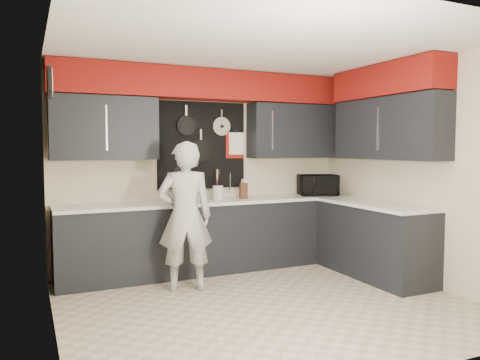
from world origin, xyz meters
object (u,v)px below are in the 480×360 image
microwave (318,185)px  knife_block (243,191)px  coffee_maker (185,189)px  person (185,216)px  utensil_crock (218,192)px

microwave → knife_block: (-1.15, 0.04, -0.04)m
microwave → coffee_maker: size_ratio=1.81×
coffee_maker → person: 0.72m
person → microwave: bearing=-151.7°
person → coffee_maker: bearing=-95.6°
microwave → utensil_crock: (-1.48, 0.11, -0.06)m
knife_block → utensil_crock: bearing=177.4°
utensil_crock → knife_block: bearing=-12.5°
utensil_crock → coffee_maker: coffee_maker is taller
knife_block → utensil_crock: 0.34m
microwave → person: size_ratio=0.32×
coffee_maker → person: (-0.22, -0.65, -0.24)m
utensil_crock → coffee_maker: (-0.46, -0.06, 0.06)m
coffee_maker → person: person is taller
coffee_maker → utensil_crock: bearing=-0.9°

